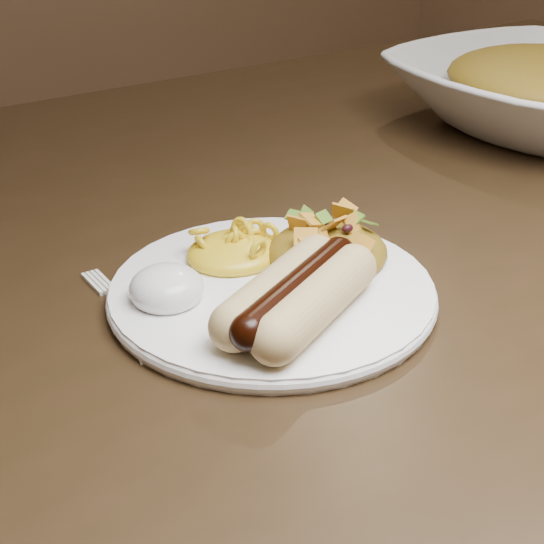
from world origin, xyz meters
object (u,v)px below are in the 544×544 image
plate (272,292)px  fork (137,321)px  table (308,304)px  serving_bowl (542,94)px

plate → fork: plate is taller
table → plate: (-0.11, -0.11, 0.10)m
plate → fork: size_ratio=1.48×
table → plate: 0.18m
table → serving_bowl: bearing=7.9°
fork → serving_bowl: serving_bowl is taller
plate → fork: 0.10m
fork → plate: bearing=0.4°
table → fork: 0.24m
table → serving_bowl: serving_bowl is taller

